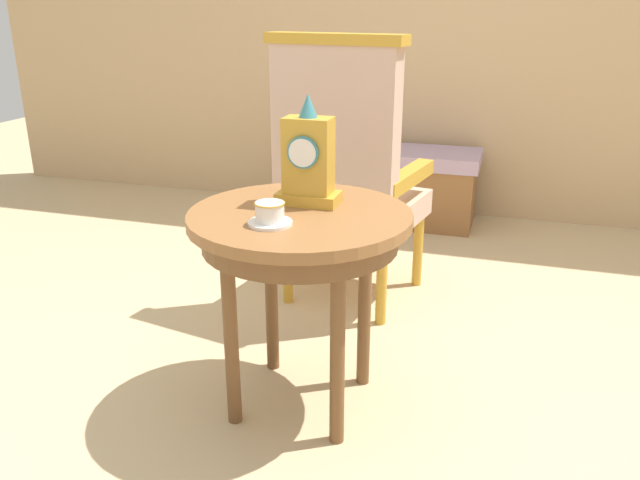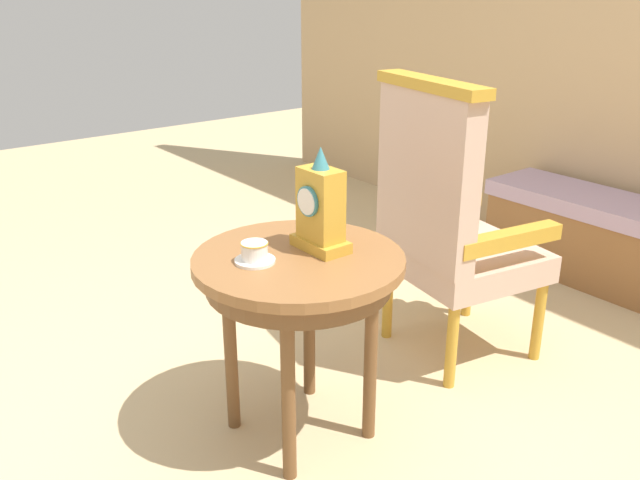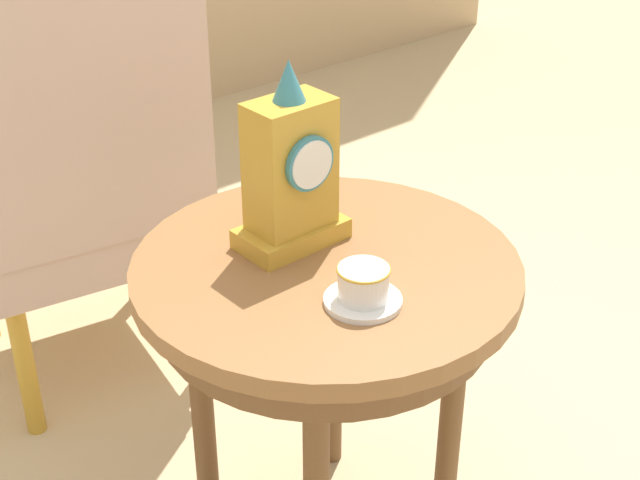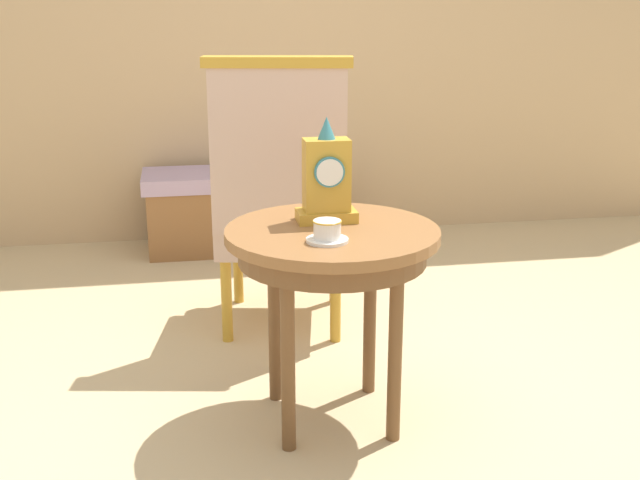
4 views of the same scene
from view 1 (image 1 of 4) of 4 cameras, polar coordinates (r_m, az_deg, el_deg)
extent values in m
plane|color=tan|center=(2.18, 0.01, -14.21)|extent=(10.00, 10.00, 0.00)
cylinder|color=brown|center=(1.90, -1.81, 2.03)|extent=(0.67, 0.67, 0.03)
cylinder|color=brown|center=(1.92, -1.79, 0.54)|extent=(0.59, 0.59, 0.07)
cylinder|color=brown|center=(2.13, 4.02, -5.48)|extent=(0.04, 0.04, 0.62)
cylinder|color=brown|center=(2.22, -4.40, -4.37)|extent=(0.04, 0.04, 0.62)
cylinder|color=brown|center=(1.95, -8.00, -8.25)|extent=(0.04, 0.04, 0.62)
cylinder|color=brown|center=(1.84, 1.57, -9.80)|extent=(0.04, 0.04, 0.62)
cylinder|color=white|center=(1.79, -4.49, 1.53)|extent=(0.13, 0.13, 0.01)
cylinder|color=white|center=(1.78, -4.52, 2.53)|extent=(0.08, 0.08, 0.06)
torus|color=gold|center=(1.77, -4.54, 3.30)|extent=(0.09, 0.09, 0.00)
cube|color=gold|center=(1.97, -1.03, 3.80)|extent=(0.19, 0.11, 0.04)
cube|color=gold|center=(1.94, -1.05, 7.57)|extent=(0.14, 0.09, 0.23)
cylinder|color=teal|center=(1.89, -1.55, 7.84)|extent=(0.10, 0.01, 0.10)
cylinder|color=white|center=(1.88, -1.60, 7.80)|extent=(0.08, 0.00, 0.08)
cone|color=teal|center=(1.91, -1.08, 11.96)|extent=(0.06, 0.06, 0.07)
cube|color=#CCA893|center=(2.78, 3.23, 2.87)|extent=(0.61, 0.61, 0.11)
cube|color=#CCA893|center=(2.50, 1.27, 9.76)|extent=(0.53, 0.18, 0.64)
cube|color=gold|center=(2.46, 1.33, 17.58)|extent=(0.57, 0.20, 0.04)
cube|color=gold|center=(2.65, 7.84, 5.56)|extent=(0.15, 0.47, 0.06)
cube|color=gold|center=(2.83, -0.96, 6.70)|extent=(0.15, 0.47, 0.06)
cylinder|color=gold|center=(2.97, 8.77, -0.86)|extent=(0.04, 0.04, 0.35)
cylinder|color=gold|center=(3.13, 1.16, 0.48)|extent=(0.04, 0.04, 0.35)
cylinder|color=gold|center=(2.59, 5.53, -3.98)|extent=(0.04, 0.04, 0.35)
cylinder|color=gold|center=(2.77, -2.91, -2.25)|extent=(0.04, 0.04, 0.35)
cube|color=#B299B7|center=(3.83, 6.09, 7.57)|extent=(1.08, 0.40, 0.08)
cube|color=brown|center=(3.88, 5.97, 4.40)|extent=(1.04, 0.38, 0.36)
camera|label=2|loc=(1.16, 84.08, 15.20)|focal=38.29mm
camera|label=3|loc=(1.66, -52.07, 21.14)|focal=51.80mm
camera|label=4|loc=(1.24, -105.59, -0.24)|focal=45.11mm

